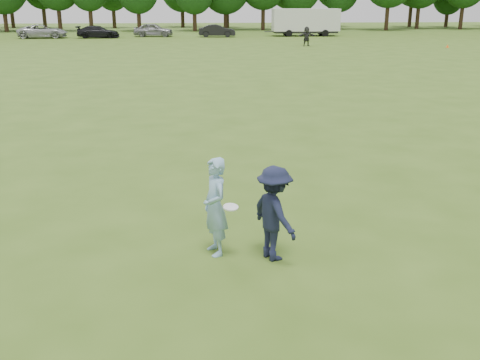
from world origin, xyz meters
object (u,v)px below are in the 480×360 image
(defender, at_px, (274,213))
(cargo_trailer, at_px, (306,21))
(car_c, at_px, (43,31))
(field_cone, at_px, (448,46))
(car_e, at_px, (153,30))
(thrower, at_px, (215,207))
(car_d, at_px, (98,32))
(player_far_d, at_px, (307,36))
(car_f, at_px, (217,31))

(defender, xyz_separation_m, cargo_trailer, (12.10, 60.59, 0.93))
(car_c, bearing_deg, field_cone, -115.13)
(cargo_trailer, bearing_deg, car_e, 179.30)
(thrower, height_order, car_d, thrower)
(thrower, xyz_separation_m, car_d, (-11.40, 58.50, -0.20))
(player_far_d, bearing_deg, car_d, 144.87)
(car_f, bearing_deg, car_d, 96.21)
(thrower, distance_m, defender, 1.06)
(car_f, xyz_separation_m, cargo_trailer, (10.77, 1.02, 1.06))
(thrower, distance_m, car_d, 59.61)
(field_cone, bearing_deg, thrower, -118.57)
(thrower, height_order, car_c, thrower)
(car_e, xyz_separation_m, car_f, (7.58, -1.24, -0.07))
(player_far_d, bearing_deg, car_e, 131.78)
(field_cone, distance_m, cargo_trailer, 20.45)
(thrower, height_order, player_far_d, player_far_d)
(thrower, distance_m, cargo_trailer, 61.73)
(cargo_trailer, bearing_deg, thrower, -102.27)
(car_c, relative_size, car_d, 1.14)
(thrower, relative_size, defender, 1.05)
(thrower, xyz_separation_m, car_f, (2.35, 59.29, -0.18))
(player_far_d, height_order, car_e, player_far_d)
(car_c, bearing_deg, car_d, -95.91)
(player_far_d, xyz_separation_m, field_cone, (12.79, -2.82, -0.76))
(car_f, relative_size, field_cone, 14.46)
(field_cone, xyz_separation_m, cargo_trailer, (-10.07, 17.73, 1.63))
(car_c, distance_m, cargo_trailer, 30.90)
(car_c, relative_size, car_e, 1.19)
(car_e, relative_size, cargo_trailer, 0.51)
(car_d, bearing_deg, player_far_d, -121.40)
(car_f, bearing_deg, cargo_trailer, -81.67)
(player_far_d, bearing_deg, car_c, 150.46)
(thrower, bearing_deg, cargo_trailer, 149.44)
(player_far_d, height_order, car_f, player_far_d)
(car_d, distance_m, field_cone, 38.08)
(car_e, xyz_separation_m, cargo_trailer, (18.34, -0.23, 0.99))
(defender, relative_size, car_c, 0.31)
(car_f, height_order, cargo_trailer, cargo_trailer)
(player_far_d, height_order, car_c, player_far_d)
(player_far_d, xyz_separation_m, car_c, (-28.12, 13.36, -0.15))
(thrower, distance_m, player_far_d, 46.58)
(field_cone, bearing_deg, cargo_trailer, 119.59)
(car_c, distance_m, car_e, 12.63)
(defender, height_order, car_e, defender)
(car_e, distance_m, field_cone, 33.61)
(thrower, relative_size, car_e, 0.39)
(player_far_d, xyz_separation_m, cargo_trailer, (2.72, 14.91, 0.86))
(car_d, bearing_deg, field_cone, -115.11)
(defender, distance_m, cargo_trailer, 61.80)
(car_d, distance_m, car_f, 13.78)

